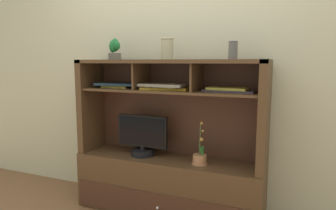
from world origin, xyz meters
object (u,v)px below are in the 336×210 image
object	(u,v)px
media_console	(168,166)
magazine_stack_centre	(118,85)
tv_monitor	(142,138)
potted_succulent	(115,50)
ceramic_vase	(167,49)
accent_vase	(233,50)
potted_orchid	(200,158)
magazine_stack_right	(229,90)
magazine_stack_left	(164,87)

from	to	relation	value
media_console	magazine_stack_centre	distance (m)	0.85
tv_monitor	potted_succulent	world-z (taller)	potted_succulent
magazine_stack_centre	ceramic_vase	bearing A→B (deg)	-6.02
magazine_stack_centre	accent_vase	world-z (taller)	accent_vase
media_console	ceramic_vase	xyz separation A→B (m)	(0.00, -0.03, 1.00)
potted_orchid	accent_vase	distance (m)	0.89
media_console	tv_monitor	xyz separation A→B (m)	(-0.24, -0.02, 0.23)
magazine_stack_centre	ceramic_vase	world-z (taller)	ceramic_vase
ceramic_vase	media_console	bearing A→B (deg)	90.00
potted_orchid	tv_monitor	bearing A→B (deg)	176.63
tv_monitor	magazine_stack_centre	xyz separation A→B (m)	(-0.26, 0.05, 0.46)
magazine_stack_right	accent_vase	bearing A→B (deg)	47.34
magazine_stack_right	potted_orchid	bearing A→B (deg)	-165.22
media_console	magazine_stack_left	world-z (taller)	media_console
potted_orchid	potted_succulent	size ratio (longest dim) A/B	1.84
ceramic_vase	magazine_stack_left	bearing A→B (deg)	172.48
magazine_stack_right	ceramic_vase	xyz separation A→B (m)	(-0.50, -0.03, 0.32)
media_console	accent_vase	world-z (taller)	accent_vase
media_console	magazine_stack_right	xyz separation A→B (m)	(0.50, -0.00, 0.68)
tv_monitor	magazine_stack_centre	size ratio (longest dim) A/B	1.17
potted_orchid	magazine_stack_right	size ratio (longest dim) A/B	0.85
magazine_stack_left	media_console	bearing A→B (deg)	36.99
magazine_stack_centre	potted_succulent	xyz separation A→B (m)	(-0.02, -0.01, 0.31)
tv_monitor	magazine_stack_right	distance (m)	0.87
magazine_stack_right	accent_vase	size ratio (longest dim) A/B	2.94
tv_monitor	ceramic_vase	size ratio (longest dim) A/B	2.68
media_console	ceramic_vase	world-z (taller)	ceramic_vase
potted_orchid	magazine_stack_right	world-z (taller)	magazine_stack_right
potted_orchid	magazine_stack_right	xyz separation A→B (m)	(0.21, 0.05, 0.55)
ceramic_vase	tv_monitor	bearing A→B (deg)	179.48
media_console	magazine_stack_left	xyz separation A→B (m)	(-0.03, -0.02, 0.69)
media_console	tv_monitor	distance (m)	0.33
potted_orchid	magazine_stack_centre	size ratio (longest dim) A/B	0.87
potted_orchid	magazine_stack_centre	distance (m)	0.98
tv_monitor	potted_succulent	distance (m)	0.82
magazine_stack_centre	ceramic_vase	xyz separation A→B (m)	(0.50, -0.05, 0.31)
magazine_stack_left	magazine_stack_right	bearing A→B (deg)	2.29
potted_orchid	ceramic_vase	xyz separation A→B (m)	(-0.30, 0.03, 0.87)
accent_vase	media_console	bearing A→B (deg)	-177.69
potted_orchid	accent_vase	size ratio (longest dim) A/B	2.51
magazine_stack_right	potted_succulent	bearing A→B (deg)	179.14
magazine_stack_right	magazine_stack_centre	bearing A→B (deg)	178.41
accent_vase	potted_orchid	bearing A→B (deg)	-161.47
potted_succulent	magazine_stack_left	bearing A→B (deg)	-4.23
potted_succulent	accent_vase	bearing A→B (deg)	0.32
ceramic_vase	potted_succulent	bearing A→B (deg)	175.58
potted_orchid	magazine_stack_left	xyz separation A→B (m)	(-0.33, 0.03, 0.56)
media_console	tv_monitor	world-z (taller)	media_console
magazine_stack_left	accent_vase	world-z (taller)	accent_vase
accent_vase	tv_monitor	bearing A→B (deg)	-176.67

